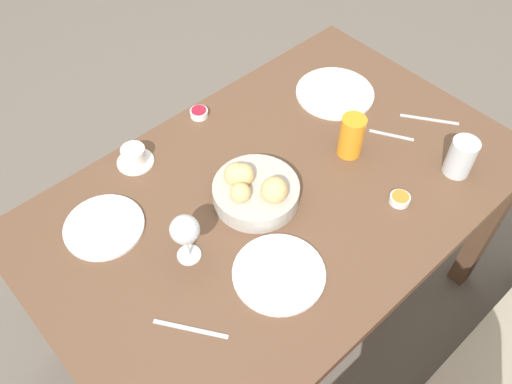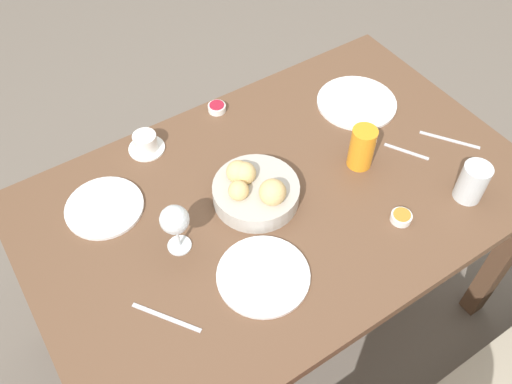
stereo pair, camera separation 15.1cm
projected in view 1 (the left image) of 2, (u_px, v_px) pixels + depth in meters
name	position (u px, v px, depth m)	size (l,w,h in m)	color
ground_plane	(273.00, 309.00, 2.12)	(10.00, 10.00, 0.00)	#6B6056
dining_table	(278.00, 210.00, 1.62)	(1.43, 0.91, 0.74)	brown
bread_basket	(255.00, 190.00, 1.50)	(0.24, 0.24, 0.11)	#B2ADA3
plate_near_left	(335.00, 93.00, 1.81)	(0.26, 0.26, 0.01)	white
plate_near_right	(104.00, 227.00, 1.47)	(0.22, 0.22, 0.01)	white
plate_far_center	(279.00, 273.00, 1.37)	(0.24, 0.24, 0.01)	white
juice_glass	(351.00, 136.00, 1.60)	(0.07, 0.07, 0.14)	orange
water_tumbler	(461.00, 157.00, 1.55)	(0.08, 0.08, 0.12)	silver
wine_glass	(185.00, 231.00, 1.33)	(0.08, 0.08, 0.16)	silver
coffee_cup	(134.00, 156.00, 1.60)	(0.11, 0.11, 0.06)	white
jam_bowl_berry	(199.00, 113.00, 1.74)	(0.06, 0.06, 0.03)	white
jam_bowl_honey	(400.00, 199.00, 1.52)	(0.06, 0.06, 0.03)	white
fork_silver	(429.00, 119.00, 1.74)	(0.11, 0.16, 0.00)	#B7B7BC
knife_silver	(191.00, 329.00, 1.28)	(0.12, 0.16, 0.00)	#B7B7BC
spoon_coffee	(391.00, 135.00, 1.69)	(0.08, 0.13, 0.00)	#B7B7BC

